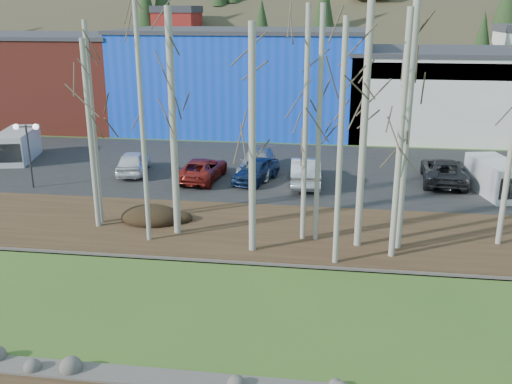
# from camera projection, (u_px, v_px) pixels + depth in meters

# --- Properties ---
(river) EXTENTS (80.00, 8.00, 0.90)m
(river) POSITION_uv_depth(u_px,v_px,m) (271.00, 313.00, 19.48)
(river) COLOR black
(river) RESTS_ON ground
(far_bank_rocks) EXTENTS (80.00, 0.80, 0.46)m
(far_bank_rocks) POSITION_uv_depth(u_px,v_px,m) (282.00, 262.00, 23.34)
(far_bank_rocks) COLOR #47423D
(far_bank_rocks) RESTS_ON ground
(far_bank) EXTENTS (80.00, 7.00, 0.15)m
(far_bank) POSITION_uv_depth(u_px,v_px,m) (289.00, 232.00, 26.34)
(far_bank) COLOR #382616
(far_bank) RESTS_ON ground
(parking_lot) EXTENTS (80.00, 14.00, 0.14)m
(parking_lot) POSITION_uv_depth(u_px,v_px,m) (302.00, 171.00, 36.24)
(parking_lot) COLOR black
(parking_lot) RESTS_ON ground
(building_brick) EXTENTS (16.32, 12.24, 7.80)m
(building_brick) POSITION_uv_depth(u_px,v_px,m) (47.00, 78.00, 51.39)
(building_brick) COLOR maroon
(building_brick) RESTS_ON ground
(building_blue) EXTENTS (20.40, 12.24, 8.30)m
(building_blue) POSITION_uv_depth(u_px,v_px,m) (244.00, 79.00, 48.96)
(building_blue) COLOR blue
(building_blue) RESTS_ON ground
(building_white) EXTENTS (18.36, 12.24, 6.80)m
(building_white) POSITION_uv_depth(u_px,v_px,m) (460.00, 91.00, 46.82)
(building_white) COLOR silver
(building_white) RESTS_ON ground
(dirt_mound) EXTENTS (2.89, 2.04, 0.57)m
(dirt_mound) POSITION_uv_depth(u_px,v_px,m) (151.00, 216.00, 27.38)
(dirt_mound) COLOR black
(dirt_mound) RESTS_ON far_bank
(birch_0) EXTENTS (0.24, 0.24, 8.57)m
(birch_0) POSITION_uv_depth(u_px,v_px,m) (91.00, 137.00, 25.58)
(birch_0) COLOR #A2A093
(birch_0) RESTS_ON far_bank
(birch_1) EXTENTS (0.22, 0.22, 9.32)m
(birch_1) POSITION_uv_depth(u_px,v_px,m) (93.00, 126.00, 25.92)
(birch_1) COLOR #A2A093
(birch_1) RESTS_ON far_bank
(birch_2) EXTENTS (0.31, 0.31, 9.90)m
(birch_2) POSITION_uv_depth(u_px,v_px,m) (173.00, 126.00, 24.59)
(birch_2) COLOR #A2A093
(birch_2) RESTS_ON far_bank
(birch_3) EXTENTS (0.20, 0.20, 11.74)m
(birch_3) POSITION_uv_depth(u_px,v_px,m) (141.00, 108.00, 23.49)
(birch_3) COLOR #A2A093
(birch_3) RESTS_ON far_bank
(birch_4) EXTENTS (0.29, 0.29, 9.33)m
(birch_4) POSITION_uv_depth(u_px,v_px,m) (252.00, 142.00, 22.80)
(birch_4) COLOR #A2A093
(birch_4) RESTS_ON far_bank
(birch_5) EXTENTS (0.22, 0.22, 9.99)m
(birch_5) POSITION_uv_depth(u_px,v_px,m) (305.00, 128.00, 23.91)
(birch_5) COLOR #A2A093
(birch_5) RESTS_ON far_bank
(birch_6) EXTENTS (0.22, 0.22, 9.54)m
(birch_6) POSITION_uv_depth(u_px,v_px,m) (340.00, 147.00, 21.57)
(birch_6) COLOR #A2A093
(birch_6) RESTS_ON far_bank
(birch_7) EXTENTS (0.30, 0.30, 11.41)m
(birch_7) POSITION_uv_depth(u_px,v_px,m) (408.00, 115.00, 22.74)
(birch_7) COLOR #A2A093
(birch_7) RESTS_ON far_bank
(birch_8) EXTENTS (0.25, 0.25, 9.84)m
(birch_8) POSITION_uv_depth(u_px,v_px,m) (400.00, 139.00, 22.12)
(birch_8) COLOR #A2A093
(birch_8) RESTS_ON far_bank
(birch_10) EXTENTS (0.22, 0.22, 9.99)m
(birch_10) POSITION_uv_depth(u_px,v_px,m) (319.00, 128.00, 23.83)
(birch_10) COLOR #A2A093
(birch_10) RESTS_ON far_bank
(birch_11) EXTENTS (0.30, 0.30, 11.41)m
(birch_11) POSITION_uv_depth(u_px,v_px,m) (365.00, 114.00, 22.96)
(birch_11) COLOR #A2A093
(birch_11) RESTS_ON far_bank
(street_lamp) EXTENTS (1.40, 0.50, 3.68)m
(street_lamp) POSITION_uv_depth(u_px,v_px,m) (27.00, 138.00, 31.79)
(street_lamp) COLOR #262628
(street_lamp) RESTS_ON parking_lot
(car_0) EXTENTS (2.37, 4.40, 1.42)m
(car_0) POSITION_uv_depth(u_px,v_px,m) (133.00, 162.00, 35.28)
(car_0) COLOR white
(car_0) RESTS_ON parking_lot
(car_1) EXTENTS (2.57, 4.89, 1.31)m
(car_1) POSITION_uv_depth(u_px,v_px,m) (202.00, 169.00, 33.95)
(car_1) COLOR maroon
(car_1) RESTS_ON parking_lot
(car_2) EXTENTS (1.98, 4.85, 1.41)m
(car_2) POSITION_uv_depth(u_px,v_px,m) (257.00, 162.00, 35.27)
(car_2) COLOR gray
(car_2) RESTS_ON parking_lot
(car_3) EXTENTS (2.79, 4.28, 1.36)m
(car_3) POSITION_uv_depth(u_px,v_px,m) (256.00, 170.00, 33.63)
(car_3) COLOR #132449
(car_3) RESTS_ON parking_lot
(car_4) EXTENTS (1.96, 4.86, 1.57)m
(car_4) POSITION_uv_depth(u_px,v_px,m) (306.00, 171.00, 33.09)
(car_4) COLOR silver
(car_4) RESTS_ON parking_lot
(car_5) EXTENTS (2.86, 5.44, 1.46)m
(car_5) POSITION_uv_depth(u_px,v_px,m) (444.00, 170.00, 33.37)
(car_5) COLOR #242427
(car_5) RESTS_ON parking_lot
(van_white) EXTENTS (2.64, 4.52, 1.85)m
(van_white) POSITION_uv_depth(u_px,v_px,m) (497.00, 178.00, 31.15)
(van_white) COLOR white
(van_white) RESTS_ON parking_lot
(van_grey) EXTENTS (2.88, 4.85, 1.98)m
(van_grey) POSITION_uv_depth(u_px,v_px,m) (17.00, 146.00, 38.18)
(van_grey) COLOR silver
(van_grey) RESTS_ON parking_lot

